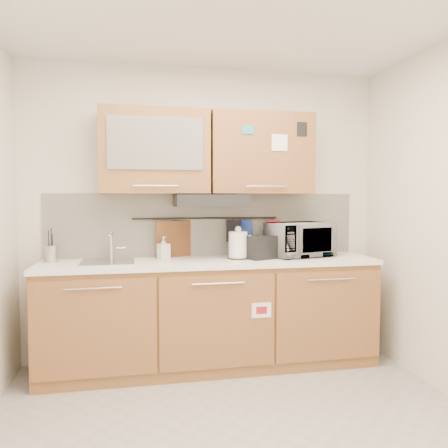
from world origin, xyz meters
name	(u,v)px	position (x,y,z in m)	size (l,w,h in m)	color
floor	(245,442)	(0.00, 0.00, 0.00)	(3.20, 3.20, 0.00)	#9E9993
wall_back	(206,214)	(0.00, 1.50, 1.30)	(3.20, 3.20, 0.00)	silver
base_cabinet	(211,320)	(0.00, 1.19, 0.41)	(2.80, 0.64, 0.88)	#915C33
countertop	(211,262)	(0.00, 1.19, 0.90)	(2.82, 0.62, 0.04)	white
backsplash	(206,225)	(0.00, 1.49, 1.20)	(2.80, 0.02, 0.56)	silver
upper_cabinets	(208,153)	(0.00, 1.32, 1.83)	(1.82, 0.37, 0.70)	#915C33
range_hood	(210,201)	(0.00, 1.25, 1.42)	(0.60, 0.46, 0.10)	black
sink	(108,262)	(-0.85, 1.21, 0.92)	(0.42, 0.40, 0.26)	silver
utensil_rail	(207,218)	(0.00, 1.45, 1.26)	(0.02, 0.02, 1.30)	black
utensil_crock	(51,253)	(-1.30, 1.30, 0.99)	(0.13, 0.13, 0.28)	#ABABAF
kettle	(238,246)	(0.24, 1.20, 1.03)	(0.21, 0.20, 0.28)	white
toaster	(263,247)	(0.44, 1.16, 1.02)	(0.30, 0.25, 0.20)	black
microwave	(299,239)	(0.81, 1.26, 1.07)	(0.55, 0.37, 0.30)	#999999
soap_bottle	(164,248)	(-0.39, 1.32, 1.02)	(0.09, 0.09, 0.19)	#999999
cutting_board	(175,246)	(-0.28, 1.44, 1.02)	(0.36, 0.03, 0.44)	brown
oven_mitt	(245,232)	(0.36, 1.44, 1.13)	(0.13, 0.03, 0.21)	navy
dark_pouch	(233,231)	(0.24, 1.44, 1.14)	(0.12, 0.04, 0.20)	black
pot_holder	(273,228)	(0.62, 1.44, 1.16)	(0.13, 0.02, 0.16)	red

